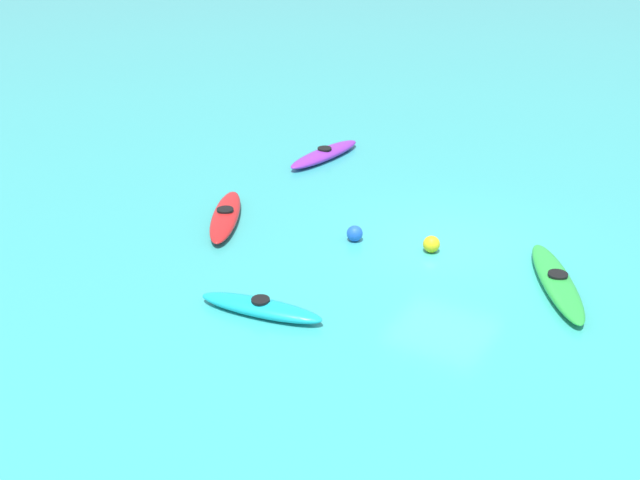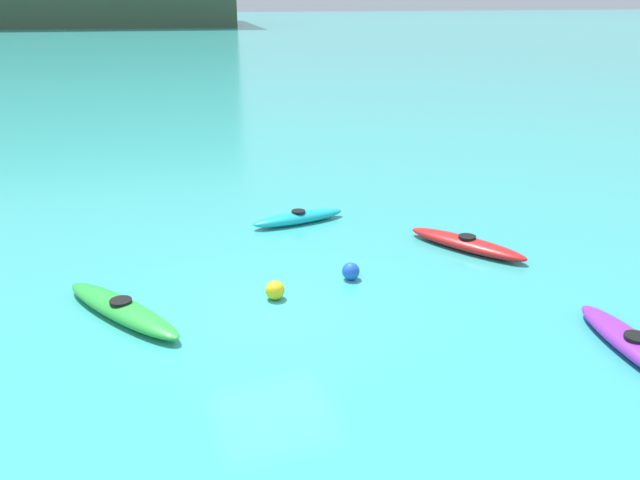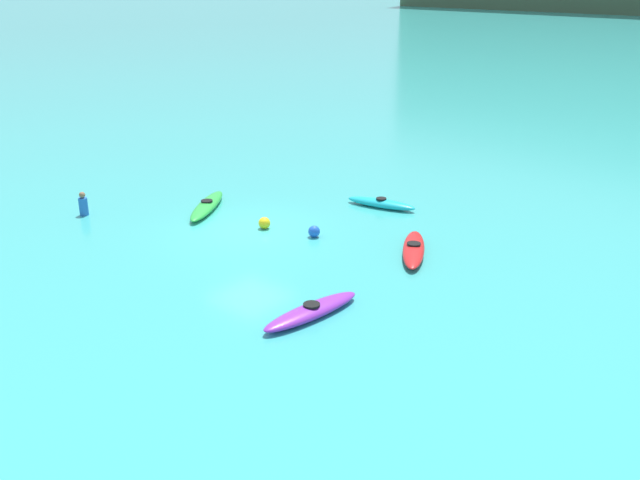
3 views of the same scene
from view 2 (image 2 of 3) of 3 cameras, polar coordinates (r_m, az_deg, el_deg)
ground_plane at (r=12.85m, az=-4.38°, el=-6.51°), size 600.00×600.00×0.00m
kayak_green at (r=13.18m, az=-17.39°, el=-5.96°), size 2.41×3.42×0.37m
kayak_red at (r=16.28m, az=13.04°, el=-0.32°), size 2.18×3.13×0.37m
kayak_cyan at (r=17.77m, az=-1.95°, el=2.03°), size 2.80×1.03×0.37m
kayak_purple at (r=12.64m, az=26.47°, el=-8.52°), size 1.10×3.23×0.37m
buoy_yellow at (r=13.31m, az=-4.07°, el=-4.51°), size 0.41×0.41×0.41m
buoy_blue at (r=14.20m, az=2.78°, el=-2.82°), size 0.40×0.40×0.40m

